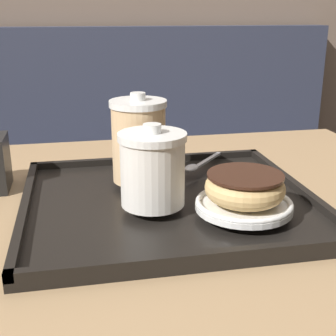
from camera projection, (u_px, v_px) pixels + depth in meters
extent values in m
cube|color=#33384C|center=(137.00, 255.00, 1.66)|extent=(1.46, 0.44, 0.45)
cube|color=#33384C|center=(127.00, 106.00, 1.67)|extent=(1.46, 0.08, 0.55)
cube|color=tan|center=(160.00, 223.00, 0.71)|extent=(1.04, 0.88, 0.03)
cube|color=black|center=(168.00, 203.00, 0.73)|extent=(0.44, 0.40, 0.01)
cube|color=black|center=(200.00, 257.00, 0.55)|extent=(0.44, 0.01, 0.01)
cube|color=black|center=(149.00, 159.00, 0.90)|extent=(0.44, 0.01, 0.01)
cube|color=black|center=(25.00, 207.00, 0.68)|extent=(0.01, 0.40, 0.01)
cube|color=black|center=(296.00, 186.00, 0.76)|extent=(0.01, 0.40, 0.01)
cylinder|color=white|center=(153.00, 173.00, 0.67)|extent=(0.09, 0.09, 0.10)
cylinder|color=white|center=(152.00, 137.00, 0.65)|extent=(0.10, 0.10, 0.01)
cylinder|color=white|center=(152.00, 129.00, 0.65)|extent=(0.03, 0.03, 0.01)
cylinder|color=#E0B784|center=(139.00, 144.00, 0.76)|extent=(0.09, 0.09, 0.12)
cylinder|color=white|center=(138.00, 103.00, 0.74)|extent=(0.09, 0.09, 0.01)
cylinder|color=white|center=(138.00, 96.00, 0.73)|extent=(0.02, 0.02, 0.01)
cylinder|color=white|center=(244.00, 206.00, 0.66)|extent=(0.14, 0.14, 0.01)
torus|color=white|center=(244.00, 203.00, 0.66)|extent=(0.14, 0.14, 0.01)
torus|color=#DBB270|center=(245.00, 188.00, 0.65)|extent=(0.11, 0.11, 0.04)
cylinder|color=#381E14|center=(245.00, 175.00, 0.65)|extent=(0.11, 0.11, 0.00)
ellipsoid|color=silver|center=(191.00, 168.00, 0.82)|extent=(0.04, 0.04, 0.01)
cube|color=silver|center=(208.00, 160.00, 0.87)|extent=(0.07, 0.08, 0.00)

